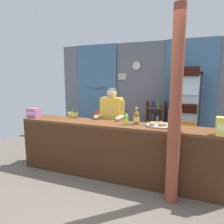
% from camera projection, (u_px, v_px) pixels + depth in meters
% --- Properties ---
extents(ground_plane, '(7.09, 7.09, 0.00)m').
position_uv_depth(ground_plane, '(121.00, 161.00, 4.19)').
color(ground_plane, '#665B51').
extents(back_wall_curtained, '(4.87, 0.22, 2.66)m').
position_uv_depth(back_wall_curtained, '(141.00, 91.00, 5.52)').
color(back_wall_curtained, slate).
rests_on(back_wall_curtained, ground).
extents(stall_counter, '(3.48, 0.52, 0.95)m').
position_uv_depth(stall_counter, '(112.00, 146.00, 3.36)').
color(stall_counter, brown).
rests_on(stall_counter, ground).
extents(timber_post, '(0.19, 0.17, 2.60)m').
position_uv_depth(timber_post, '(175.00, 113.00, 2.63)').
color(timber_post, brown).
rests_on(timber_post, ground).
extents(drink_fridge, '(0.64, 0.68, 1.96)m').
position_uv_depth(drink_fridge, '(185.00, 106.00, 4.68)').
color(drink_fridge, '#232328').
rests_on(drink_fridge, ground).
extents(bottle_shelf_rack, '(0.48, 0.28, 1.13)m').
position_uv_depth(bottle_shelf_rack, '(155.00, 122.00, 5.21)').
color(bottle_shelf_rack, brown).
rests_on(bottle_shelf_rack, ground).
extents(plastic_lawn_chair, '(0.54, 0.54, 0.86)m').
position_uv_depth(plastic_lawn_chair, '(101.00, 125.00, 5.34)').
color(plastic_lawn_chair, '#E5563D').
rests_on(plastic_lawn_chair, ground).
extents(shopkeeper, '(0.51, 0.42, 1.52)m').
position_uv_depth(shopkeeper, '(112.00, 117.00, 3.88)').
color(shopkeeper, '#28282D').
rests_on(shopkeeper, ground).
extents(soda_bottle_iced_tea, '(0.10, 0.10, 0.28)m').
position_uv_depth(soda_bottle_iced_tea, '(136.00, 117.00, 3.29)').
color(soda_bottle_iced_tea, brown).
rests_on(soda_bottle_iced_tea, stall_counter).
extents(soda_bottle_lime_soda, '(0.07, 0.07, 0.23)m').
position_uv_depth(soda_bottle_lime_soda, '(126.00, 119.00, 3.25)').
color(soda_bottle_lime_soda, '#75C64C').
rests_on(soda_bottle_lime_soda, stall_counter).
extents(snack_box_instant_noodle, '(0.19, 0.14, 0.25)m').
position_uv_depth(snack_box_instant_noodle, '(224.00, 127.00, 2.63)').
color(snack_box_instant_noodle, '#EAD14C').
rests_on(snack_box_instant_noodle, stall_counter).
extents(snack_box_wafer, '(0.22, 0.16, 0.18)m').
position_uv_depth(snack_box_wafer, '(34.00, 113.00, 3.93)').
color(snack_box_wafer, '#B76699').
rests_on(snack_box_wafer, stall_counter).
extents(pastry_tray, '(0.42, 0.42, 0.07)m').
position_uv_depth(pastry_tray, '(159.00, 125.00, 3.18)').
color(pastry_tray, '#BCBCC1').
rests_on(pastry_tray, stall_counter).
extents(banana_bunch, '(0.28, 0.07, 0.16)m').
position_uv_depth(banana_bunch, '(73.00, 115.00, 3.88)').
color(banana_bunch, '#CCC14C').
rests_on(banana_bunch, stall_counter).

